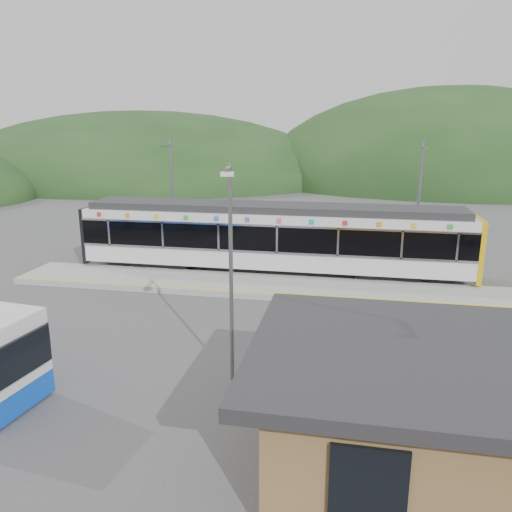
# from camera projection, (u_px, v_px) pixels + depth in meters

# --- Properties ---
(ground) EXTENTS (120.00, 120.00, 0.00)m
(ground) POSITION_uv_depth(u_px,v_px,m) (263.00, 314.00, 21.00)
(ground) COLOR #4C4C4F
(ground) RESTS_ON ground
(hills) EXTENTS (146.00, 149.00, 26.00)m
(hills) POSITION_uv_depth(u_px,v_px,m) (403.00, 285.00, 24.89)
(hills) COLOR #1E3D19
(hills) RESTS_ON ground
(platform) EXTENTS (26.00, 3.20, 0.30)m
(platform) POSITION_uv_depth(u_px,v_px,m) (275.00, 287.00, 24.10)
(platform) COLOR #9E9E99
(platform) RESTS_ON ground
(yellow_line) EXTENTS (26.00, 0.10, 0.01)m
(yellow_line) POSITION_uv_depth(u_px,v_px,m) (271.00, 292.00, 22.83)
(yellow_line) COLOR yellow
(yellow_line) RESTS_ON platform
(train) EXTENTS (20.44, 3.01, 3.74)m
(train) POSITION_uv_depth(u_px,v_px,m) (272.00, 236.00, 26.29)
(train) COLOR black
(train) RESTS_ON ground
(catenary_mast_west) EXTENTS (0.18, 1.80, 7.00)m
(catenary_mast_west) POSITION_uv_depth(u_px,v_px,m) (172.00, 197.00, 29.51)
(catenary_mast_west) COLOR slate
(catenary_mast_west) RESTS_ON ground
(catenary_mast_east) EXTENTS (0.18, 1.80, 7.00)m
(catenary_mast_east) POSITION_uv_depth(u_px,v_px,m) (418.00, 203.00, 26.93)
(catenary_mast_east) COLOR slate
(catenary_mast_east) RESTS_ON ground
(station_shelter) EXTENTS (9.20, 6.20, 3.00)m
(station_shelter) POSITION_uv_depth(u_px,v_px,m) (459.00, 413.00, 10.95)
(station_shelter) COLOR olive
(station_shelter) RESTS_ON ground
(lamp_post) EXTENTS (0.38, 1.18, 6.66)m
(lamp_post) POSITION_uv_depth(u_px,v_px,m) (230.00, 258.00, 14.49)
(lamp_post) COLOR slate
(lamp_post) RESTS_ON ground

